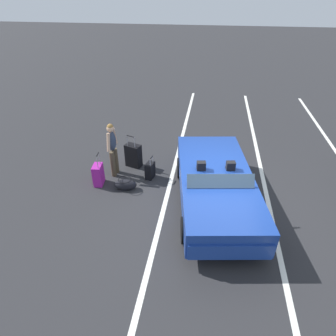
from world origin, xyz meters
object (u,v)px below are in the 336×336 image
convertible_car (217,190)px  traveler_person (113,147)px  suitcase_medium_bright (98,175)px  duffel_bag (125,184)px  suitcase_large_black (134,156)px  suitcase_small_carryon (150,170)px

convertible_car → traveler_person: 3.25m
suitcase_medium_bright → traveler_person: 0.89m
convertible_car → traveler_person: bearing=-120.1°
duffel_bag → suitcase_large_black: bearing=-176.4°
suitcase_large_black → duffel_bag: (1.24, 0.08, -0.21)m
suitcase_medium_bright → duffel_bag: size_ratio=1.48×
suitcase_medium_bright → traveler_person: (-0.57, 0.31, 0.62)m
suitcase_medium_bright → suitcase_small_carryon: suitcase_medium_bright is taller
suitcase_large_black → suitcase_small_carryon: suitcase_large_black is taller
suitcase_large_black → traveler_person: bearing=159.6°
suitcase_large_black → suitcase_small_carryon: 0.87m
convertible_car → traveler_person: (-1.15, -3.02, 0.34)m
suitcase_medium_bright → duffel_bag: suitcase_medium_bright is taller
duffel_bag → suitcase_small_carryon: bearing=139.6°
convertible_car → duffel_bag: bearing=-109.6°
suitcase_large_black → suitcase_small_carryon: (0.57, 0.64, -0.12)m
suitcase_medium_bright → traveler_person: size_ratio=0.60×
suitcase_large_black → traveler_person: (0.54, -0.44, 0.56)m
traveler_person → convertible_car: bearing=-14.6°
suitcase_large_black → suitcase_medium_bright: size_ratio=1.10×
convertible_car → suitcase_large_black: 3.10m
suitcase_large_black → traveler_person: traveler_person is taller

